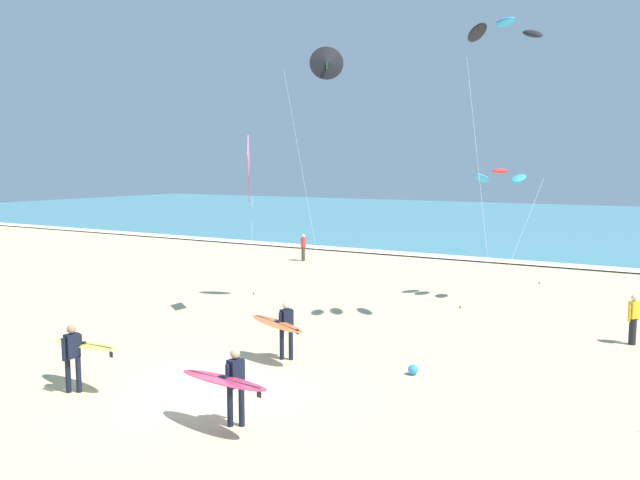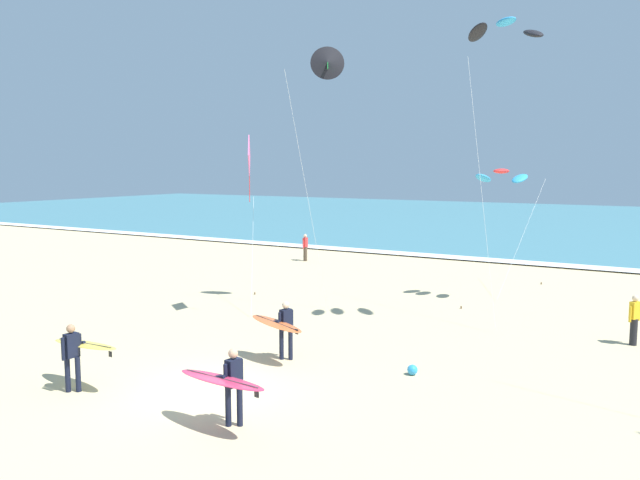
{
  "view_description": "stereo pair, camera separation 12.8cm",
  "coord_description": "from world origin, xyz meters",
  "views": [
    {
      "loc": [
        10.05,
        -11.77,
        5.55
      ],
      "look_at": [
        0.33,
        5.01,
        3.29
      ],
      "focal_mm": 35.53,
      "sensor_mm": 36.0,
      "label": 1
    },
    {
      "loc": [
        10.16,
        -11.7,
        5.55
      ],
      "look_at": [
        0.33,
        5.01,
        3.29
      ],
      "focal_mm": 35.53,
      "sensor_mm": 36.0,
      "label": 2
    }
  ],
  "objects": [
    {
      "name": "ground_plane",
      "position": [
        0.0,
        0.0,
        0.0
      ],
      "size": [
        160.0,
        160.0,
        0.0
      ],
      "primitive_type": "plane",
      "color": "#CCB789"
    },
    {
      "name": "surfer_trailing",
      "position": [
        -2.75,
        -1.59,
        1.05
      ],
      "size": [
        2.49,
        0.99,
        1.71
      ],
      "color": "black",
      "rests_on": "ground"
    },
    {
      "name": "shoreline_foam",
      "position": [
        0.0,
        25.08,
        0.09
      ],
      "size": [
        160.0,
        1.6,
        0.01
      ],
      "primitive_type": "cube",
      "color": "white",
      "rests_on": "ocean_water"
    },
    {
      "name": "surfer_lead",
      "position": [
        1.93,
        -1.58,
        1.05
      ],
      "size": [
        2.5,
        1.06,
        1.71
      ],
      "color": "black",
      "rests_on": "ground"
    },
    {
      "name": "bystander_yellow_top",
      "position": [
        8.84,
        9.82,
        0.81
      ],
      "size": [
        0.32,
        0.44,
        1.59
      ],
      "color": "black",
      "rests_on": "ground"
    },
    {
      "name": "kite_delta_charcoal_low",
      "position": [
        -1.97,
        9.46,
        9.39
      ],
      "size": [
        2.02,
        1.42,
        10.07
      ],
      "color": "black",
      "rests_on": "ground"
    },
    {
      "name": "beach_ball",
      "position": [
        3.99,
        3.67,
        0.14
      ],
      "size": [
        0.28,
        0.28,
        0.28
      ],
      "primitive_type": "sphere",
      "color": "#2D99DB",
      "rests_on": "ground"
    },
    {
      "name": "bystander_red_top",
      "position": [
        -9.31,
        19.69,
        0.81
      ],
      "size": [
        0.22,
        0.5,
        1.59
      ],
      "color": "#4C3D2D",
      "rests_on": "ground"
    },
    {
      "name": "ocean_water",
      "position": [
        0.0,
        54.78,
        0.04
      ],
      "size": [
        160.0,
        60.0,
        0.08
      ],
      "primitive_type": "cube",
      "color": "teal",
      "rests_on": "ground"
    },
    {
      "name": "kite_arc_scarlet_far",
      "position": [
        3.48,
        14.09,
        5.15
      ],
      "size": [
        2.21,
        5.58,
        5.46
      ],
      "color": "#2D99DB",
      "rests_on": "ground"
    },
    {
      "name": "kite_diamond_rose_mid",
      "position": [
        -3.65,
        6.76,
        5.78
      ],
      "size": [
        2.86,
        4.14,
        6.67
      ],
      "color": "pink",
      "rests_on": "ground"
    },
    {
      "name": "kite_arc_cobalt_high",
      "position": [
        4.76,
        9.06,
        9.83
      ],
      "size": [
        3.46,
        4.18,
        10.18
      ],
      "color": "black",
      "rests_on": "ground"
    },
    {
      "name": "surfer_third",
      "position": [
        0.27,
        2.93,
        1.05
      ],
      "size": [
        2.12,
        1.16,
        1.71
      ],
      "color": "black",
      "rests_on": "ground"
    }
  ]
}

